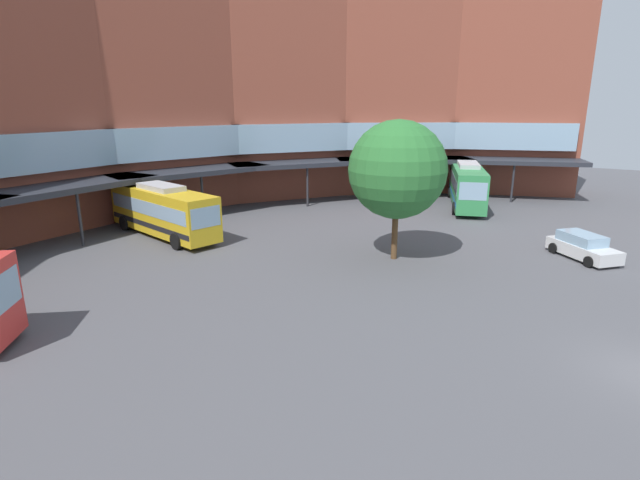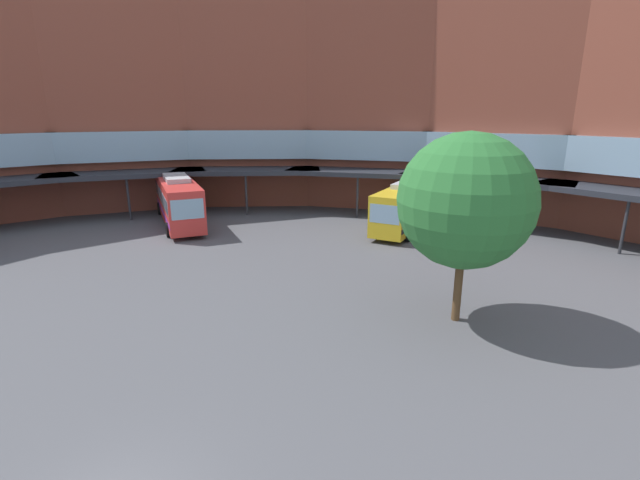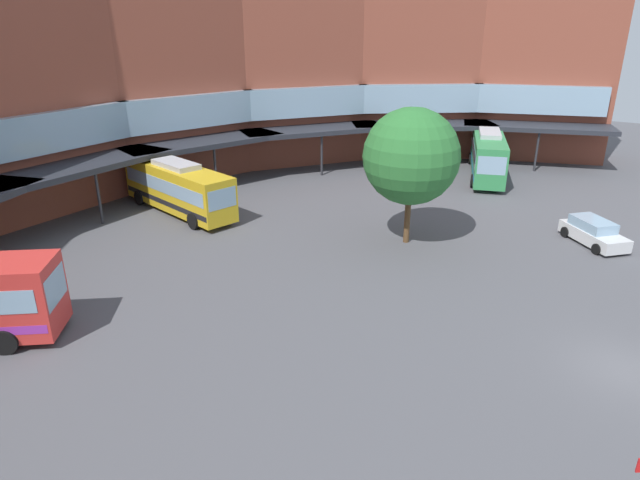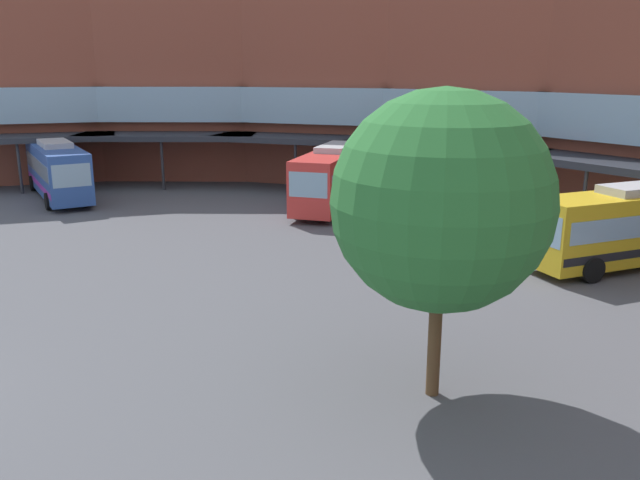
# 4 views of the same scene
# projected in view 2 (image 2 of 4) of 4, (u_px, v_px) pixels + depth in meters

# --- Properties ---
(station_building) EXTENTS (82.56, 37.68, 18.66)m
(station_building) POSITION_uv_depth(u_px,v_px,m) (348.00, 113.00, 32.99)
(station_building) COLOR brown
(station_building) RESTS_ON ground
(bus_0) EXTENTS (9.38, 11.04, 3.96)m
(bus_0) POSITION_uv_depth(u_px,v_px,m) (178.00, 200.00, 37.27)
(bus_0) COLOR red
(bus_0) RESTS_ON ground
(bus_2) EXTENTS (4.81, 11.00, 3.71)m
(bus_2) POSITION_uv_depth(u_px,v_px,m) (408.00, 205.00, 35.70)
(bus_2) COLOR gold
(bus_2) RESTS_ON ground
(plaza_tree) EXTENTS (5.74, 5.74, 8.29)m
(plaza_tree) POSITION_uv_depth(u_px,v_px,m) (466.00, 201.00, 18.95)
(plaza_tree) COLOR brown
(plaza_tree) RESTS_ON ground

